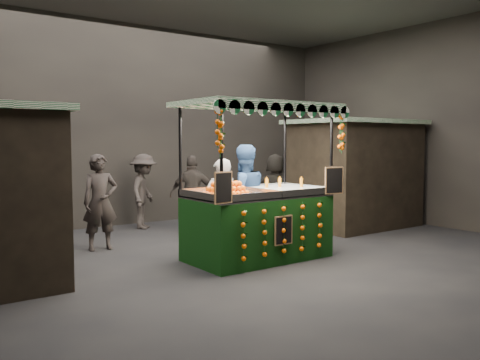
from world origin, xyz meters
TOP-DOWN VIEW (x-y plane):
  - ground at (0.00, 0.00)m, footprint 12.00×12.00m
  - market_hall at (0.00, 0.00)m, footprint 12.10×10.10m
  - neighbour_stall_right at (4.40, 1.50)m, footprint 3.00×2.20m
  - juice_stall at (0.30, 0.07)m, footprint 2.84×1.67m
  - vendor_grey at (0.06, 0.91)m, footprint 0.73×0.57m
  - vendor_blue at (0.54, 0.87)m, footprint 1.12×0.95m
  - shopper_0 at (-1.69, 2.47)m, footprint 0.71×0.51m
  - shopper_1 at (4.32, 1.80)m, footprint 0.94×0.96m
  - shopper_2 at (0.63, 2.89)m, footprint 1.12×0.91m
  - shopper_3 at (0.03, 4.19)m, footprint 1.25×1.32m
  - shopper_4 at (-2.65, 3.93)m, footprint 0.92×0.75m
  - shopper_5 at (3.14, 2.98)m, footprint 1.28×1.69m

SIDE VIEW (x-z plane):
  - ground at x=0.00m, z-range 0.00..0.00m
  - shopper_1 at x=4.32m, z-range 0.00..1.56m
  - shopper_4 at x=-2.65m, z-range 0.00..1.64m
  - juice_stall at x=0.30m, z-range -0.52..2.23m
  - vendor_grey at x=0.06m, z-range 0.00..1.77m
  - shopper_5 at x=3.14m, z-range 0.00..1.77m
  - shopper_2 at x=0.63m, z-range 0.00..1.78m
  - shopper_3 at x=0.03m, z-range 0.00..1.79m
  - shopper_0 at x=-1.69m, z-range 0.00..1.84m
  - vendor_blue at x=0.54m, z-range 0.00..2.02m
  - neighbour_stall_right at x=4.40m, z-range 0.01..2.61m
  - market_hall at x=0.00m, z-range 0.86..5.91m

